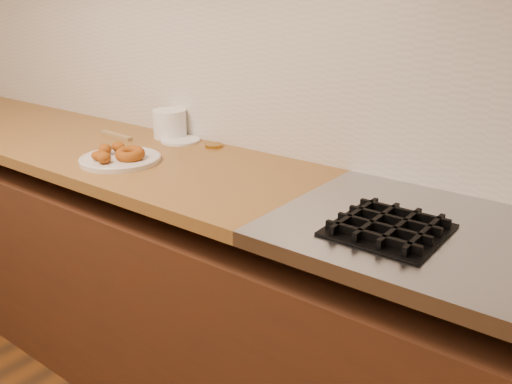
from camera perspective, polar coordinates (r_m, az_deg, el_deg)
wall_back at (r=2.00m, az=-2.33°, el=17.58°), size 4.00×0.02×2.70m
base_cabinet at (r=2.06m, az=-7.54°, el=-10.74°), size 3.60×0.60×0.77m
butcher_block at (r=2.35m, az=-19.51°, el=5.25°), size 2.30×0.62×0.04m
backsplash at (r=2.00m, az=-2.50°, el=13.28°), size 3.60×0.02×0.60m
donut_plate at (r=1.91m, az=-14.10°, el=3.35°), size 0.27×0.27×0.02m
ring_donut at (r=1.88m, az=-13.14°, el=3.94°), size 0.14×0.14×0.05m
fried_dough_chunks at (r=1.91m, az=-15.49°, el=4.04°), size 0.14×0.18×0.04m
plastic_tub at (r=2.19m, az=-9.05°, el=7.12°), size 0.17×0.17×0.11m
tub_lid at (r=2.13m, az=-7.96°, el=5.41°), size 0.16×0.16×0.01m
brass_jar_lid at (r=2.04m, az=-4.45°, el=4.90°), size 0.07×0.07×0.01m
wooden_utensil at (r=2.24m, az=-14.53°, el=5.78°), size 0.19×0.04×0.01m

